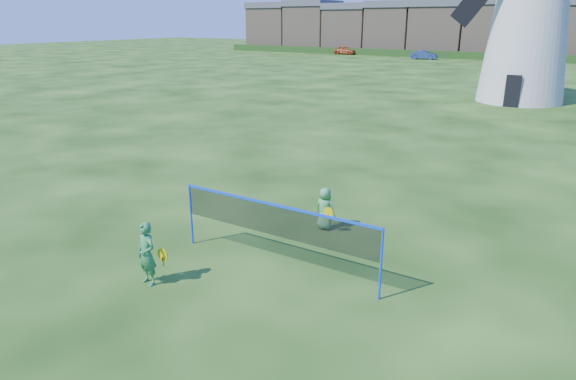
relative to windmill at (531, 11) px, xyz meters
The scene contains 9 objects.
ground 29.16m from the windmill, 91.70° to the right, with size 220.00×220.00×0.00m, color black.
windmill is the anchor object (origin of this frame).
badminton_net 29.49m from the windmill, 90.60° to the right, with size 5.05×0.05×1.55m.
player_girl 31.64m from the windmill, 93.98° to the right, with size 0.69×0.40×1.38m.
player_boy 27.03m from the windmill, 91.01° to the right, with size 0.64×0.42×1.14m.
terraced_houses 50.72m from the windmill, 121.02° to the left, with size 53.83×8.40×8.36m.
hedge 44.18m from the windmill, 121.39° to the left, with size 62.00×0.80×1.00m, color #193814.
car_left 49.10m from the windmill, 130.31° to the left, with size 1.49×3.71×1.26m, color #9C3F1C.
car_right 38.62m from the windmill, 117.72° to the left, with size 1.28×3.66×1.21m, color navy.
Camera 1 is at (6.33, -9.09, 5.34)m, focal length 31.70 mm.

